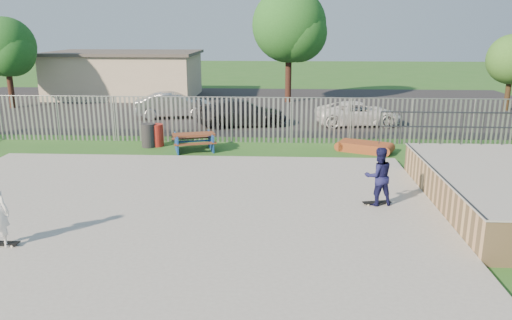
{
  "coord_description": "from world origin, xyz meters",
  "views": [
    {
      "loc": [
        3.17,
        -12.47,
        5.05
      ],
      "look_at": [
        2.43,
        2.0,
        1.1
      ],
      "focal_mm": 35.0,
      "sensor_mm": 36.0,
      "label": 1
    }
  ],
  "objects_px": {
    "tree_left": "(5,47)",
    "tree_mid": "(289,25)",
    "trash_bin_grey": "(149,135)",
    "tree_right": "(512,60)",
    "funbox": "(364,147)",
    "picnic_table": "(194,142)",
    "trash_bin_red": "(157,135)",
    "car_silver": "(174,105)",
    "skater_navy": "(378,176)",
    "car_dark": "(242,113)",
    "car_white": "(358,113)"
  },
  "relations": [
    {
      "from": "picnic_table",
      "to": "car_dark",
      "type": "xyz_separation_m",
      "value": [
        1.58,
        5.25,
        0.32
      ]
    },
    {
      "from": "skater_navy",
      "to": "car_white",
      "type": "bearing_deg",
      "value": -107.95
    },
    {
      "from": "trash_bin_grey",
      "to": "tree_right",
      "type": "relative_size",
      "value": 0.22
    },
    {
      "from": "picnic_table",
      "to": "funbox",
      "type": "bearing_deg",
      "value": -15.1
    },
    {
      "from": "funbox",
      "to": "skater_navy",
      "type": "relative_size",
      "value": 1.29
    },
    {
      "from": "trash_bin_grey",
      "to": "car_white",
      "type": "xyz_separation_m",
      "value": [
        9.57,
        5.15,
        0.12
      ]
    },
    {
      "from": "funbox",
      "to": "tree_mid",
      "type": "height_order",
      "value": "tree_mid"
    },
    {
      "from": "tree_right",
      "to": "skater_navy",
      "type": "xyz_separation_m",
      "value": [
        -10.86,
        -17.26,
        -2.07
      ]
    },
    {
      "from": "tree_right",
      "to": "car_silver",
      "type": "bearing_deg",
      "value": -170.13
    },
    {
      "from": "trash_bin_red",
      "to": "tree_left",
      "type": "relative_size",
      "value": 0.17
    },
    {
      "from": "tree_left",
      "to": "tree_mid",
      "type": "distance_m",
      "value": 17.57
    },
    {
      "from": "skater_navy",
      "to": "tree_right",
      "type": "bearing_deg",
      "value": -134.33
    },
    {
      "from": "trash_bin_red",
      "to": "tree_left",
      "type": "xyz_separation_m",
      "value": [
        -11.47,
        9.58,
        3.24
      ]
    },
    {
      "from": "tree_mid",
      "to": "skater_navy",
      "type": "relative_size",
      "value": 4.47
    },
    {
      "from": "car_white",
      "to": "tree_left",
      "type": "xyz_separation_m",
      "value": [
        -20.73,
        4.6,
        3.09
      ]
    },
    {
      "from": "tree_right",
      "to": "tree_mid",
      "type": "bearing_deg",
      "value": 167.98
    },
    {
      "from": "funbox",
      "to": "tree_right",
      "type": "xyz_separation_m",
      "value": [
        10.15,
        10.6,
        2.85
      ]
    },
    {
      "from": "car_silver",
      "to": "tree_right",
      "type": "bearing_deg",
      "value": -92.45
    },
    {
      "from": "car_dark",
      "to": "tree_mid",
      "type": "relative_size",
      "value": 0.62
    },
    {
      "from": "picnic_table",
      "to": "tree_left",
      "type": "xyz_separation_m",
      "value": [
        -13.18,
        10.3,
        3.35
      ]
    },
    {
      "from": "car_silver",
      "to": "skater_navy",
      "type": "xyz_separation_m",
      "value": [
        8.68,
        -13.86,
        0.26
      ]
    },
    {
      "from": "car_white",
      "to": "picnic_table",
      "type": "bearing_deg",
      "value": 120.29
    },
    {
      "from": "funbox",
      "to": "trash_bin_grey",
      "type": "height_order",
      "value": "trash_bin_grey"
    },
    {
      "from": "trash_bin_grey",
      "to": "tree_mid",
      "type": "xyz_separation_m",
      "value": [
        6.06,
        13.02,
        4.48
      ]
    },
    {
      "from": "picnic_table",
      "to": "car_white",
      "type": "relative_size",
      "value": 0.47
    },
    {
      "from": "car_silver",
      "to": "trash_bin_red",
      "type": "bearing_deg",
      "value": 173.31
    },
    {
      "from": "trash_bin_red",
      "to": "picnic_table",
      "type": "bearing_deg",
      "value": -22.59
    },
    {
      "from": "car_dark",
      "to": "tree_mid",
      "type": "height_order",
      "value": "tree_mid"
    },
    {
      "from": "trash_bin_grey",
      "to": "car_dark",
      "type": "bearing_deg",
      "value": 52.46
    },
    {
      "from": "tree_mid",
      "to": "trash_bin_grey",
      "type": "bearing_deg",
      "value": -114.95
    },
    {
      "from": "tree_right",
      "to": "funbox",
      "type": "bearing_deg",
      "value": -133.76
    },
    {
      "from": "trash_bin_red",
      "to": "car_dark",
      "type": "relative_size",
      "value": 0.21
    },
    {
      "from": "car_dark",
      "to": "car_white",
      "type": "xyz_separation_m",
      "value": [
        5.96,
        0.45,
        -0.06
      ]
    },
    {
      "from": "picnic_table",
      "to": "tree_mid",
      "type": "height_order",
      "value": "tree_mid"
    },
    {
      "from": "funbox",
      "to": "car_dark",
      "type": "relative_size",
      "value": 0.46
    },
    {
      "from": "funbox",
      "to": "tree_right",
      "type": "bearing_deg",
      "value": 70.5
    },
    {
      "from": "picnic_table",
      "to": "trash_bin_red",
      "type": "relative_size",
      "value": 2.13
    },
    {
      "from": "picnic_table",
      "to": "trash_bin_grey",
      "type": "bearing_deg",
      "value": 148.15
    },
    {
      "from": "funbox",
      "to": "tree_mid",
      "type": "bearing_deg",
      "value": 126.83
    },
    {
      "from": "car_dark",
      "to": "tree_right",
      "type": "bearing_deg",
      "value": -83.06
    },
    {
      "from": "trash_bin_grey",
      "to": "tree_mid",
      "type": "relative_size",
      "value": 0.14
    },
    {
      "from": "car_white",
      "to": "tree_left",
      "type": "height_order",
      "value": "tree_left"
    },
    {
      "from": "car_silver",
      "to": "skater_navy",
      "type": "relative_size",
      "value": 2.55
    },
    {
      "from": "trash_bin_grey",
      "to": "car_dark",
      "type": "relative_size",
      "value": 0.22
    },
    {
      "from": "car_silver",
      "to": "car_dark",
      "type": "xyz_separation_m",
      "value": [
        3.95,
        -2.13,
        -0.03
      ]
    },
    {
      "from": "tree_mid",
      "to": "funbox",
      "type": "bearing_deg",
      "value": -77.43
    },
    {
      "from": "trash_bin_grey",
      "to": "car_dark",
      "type": "distance_m",
      "value": 5.92
    },
    {
      "from": "picnic_table",
      "to": "car_silver",
      "type": "bearing_deg",
      "value": 91.25
    },
    {
      "from": "trash_bin_red",
      "to": "tree_mid",
      "type": "distance_m",
      "value": 14.79
    },
    {
      "from": "car_silver",
      "to": "tree_left",
      "type": "distance_m",
      "value": 11.59
    }
  ]
}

